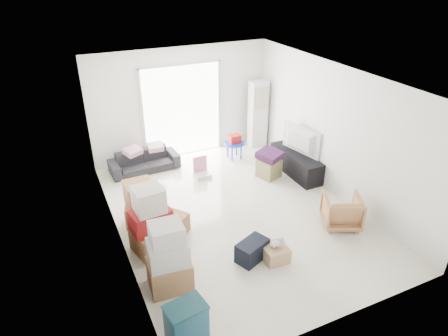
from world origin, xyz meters
name	(u,v)px	position (x,y,z in m)	size (l,w,h in m)	color
room_shell	(236,151)	(0.00, 0.00, 1.35)	(4.98, 6.48, 3.18)	white
sliding_door	(182,107)	(0.00, 2.98, 1.24)	(2.10, 0.04, 2.33)	white
ac_tower	(258,114)	(1.95, 2.65, 0.88)	(0.45, 0.30, 1.75)	white
tv_console	(296,163)	(2.00, 0.86, 0.26)	(0.46, 1.54, 0.51)	black
television	(297,151)	(2.00, 0.86, 0.59)	(1.09, 0.63, 0.14)	black
sofa	(144,158)	(-1.17, 2.50, 0.32)	(1.61, 0.47, 0.63)	#28282D
pillow_left	(132,146)	(-1.42, 2.46, 0.69)	(0.38, 0.30, 0.12)	#C38E9E
pillow_right	(155,142)	(-0.88, 2.47, 0.69)	(0.34, 0.27, 0.12)	#C38E9E
armchair	(342,209)	(1.62, -1.21, 0.34)	(0.66, 0.62, 0.68)	tan
storage_bins	(186,323)	(-1.90, -2.42, 0.30)	(0.56, 0.43, 0.60)	navy
box_stack_a	(169,260)	(-1.80, -1.40, 0.52)	(0.67, 0.57, 1.15)	#A7734B
box_stack_b	(151,224)	(-1.80, -0.46, 0.54)	(0.73, 0.73, 1.24)	#A7734B
box_stack_c	(140,204)	(-1.77, 0.42, 0.42)	(0.68, 0.61, 0.87)	#A7734B
loose_box	(174,224)	(-1.31, -0.12, 0.18)	(0.43, 0.43, 0.36)	#A7734B
duffel_bag	(252,250)	(-0.36, -1.38, 0.17)	(0.55, 0.33, 0.35)	black
ottoman	(269,168)	(1.35, 0.99, 0.22)	(0.44, 0.44, 0.44)	#968957
blanket	(270,157)	(1.35, 0.99, 0.51)	(0.49, 0.49, 0.14)	#3C1B44
kids_table	(234,142)	(1.05, 2.18, 0.45)	(0.50, 0.50, 0.63)	#0D32B3
toy_walker	(201,171)	(-0.05, 1.65, 0.13)	(0.36, 0.32, 0.47)	silver
wood_crate	(275,253)	(-0.02, -1.55, 0.13)	(0.40, 0.40, 0.26)	tan
plush_bunny	(277,243)	(0.01, -1.54, 0.33)	(0.27, 0.16, 0.14)	#B2ADA8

